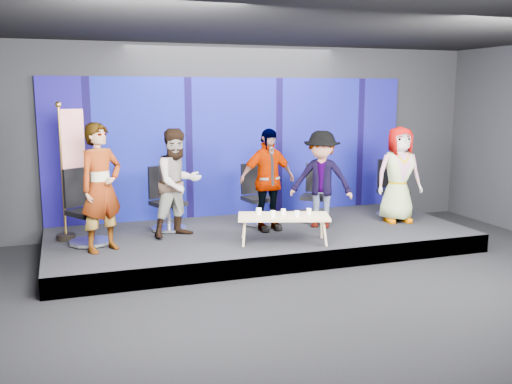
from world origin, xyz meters
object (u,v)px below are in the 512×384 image
Objects in this scene: chair_d at (315,202)px; panelist_d at (321,179)px; panelist_a at (101,188)px; panelist_b at (178,183)px; panelist_c at (267,180)px; chair_e at (392,198)px; chair_c at (257,204)px; mug_a at (259,211)px; chair_a at (87,220)px; mug_d at (297,214)px; flag_stand at (69,168)px; mug_b at (273,214)px; chair_b at (167,209)px; mug_c at (283,212)px; panelist_e at (399,175)px; mug_e at (309,211)px; coffee_table at (284,218)px.

chair_d is 0.62× the size of panelist_d.
panelist_a reaches higher than panelist_b.
chair_e is at bearing -1.00° from panelist_c.
chair_c is 1.23m from mug_a.
chair_a reaches higher than mug_d.
flag_stand is (-3.16, 0.44, 0.29)m from panelist_c.
panelist_c reaches higher than mug_b.
chair_b is 1.02× the size of chair_e.
panelist_c is at bearing -165.85° from chair_e.
mug_c is at bearing -38.91° from panelist_a.
chair_e is 0.62× the size of panelist_e.
chair_c reaches higher than mug_e.
chair_d is 0.68× the size of coffee_table.
coffee_table is at bearing -53.06° from panelist_b.
chair_d is 0.60× the size of panelist_e.
mug_a is (-2.85, -0.49, -0.38)m from panelist_e.
mug_c is at bearing -28.53° from flag_stand.
chair_e is at bearing 22.82° from mug_b.
panelist_d is 19.00× the size of mug_c.
chair_c is 10.64× the size of mug_a.
chair_c is 2.65m from chair_e.
panelist_c is at bearing -22.53° from panelist_a.
panelist_d reaches higher than mug_b.
mug_a is at bearing -127.93° from panelist_c.
panelist_a reaches higher than mug_a.
chair_c is (1.61, -0.07, -0.01)m from chair_b.
chair_d is (1.09, -0.12, -0.01)m from chair_c.
flag_stand reaches higher than mug_d.
panelist_e is 17.14× the size of mug_a.
panelist_d is at bearing -33.32° from chair_a.
coffee_table is 16.46× the size of mug_d.
panelist_a is 21.17× the size of mug_e.
panelist_e is 2.91m from mug_a.
flag_stand is (-3.28, 1.45, 0.68)m from mug_d.
mug_d is (-2.52, -1.31, 0.13)m from chair_e.
chair_a is 3.05m from mug_c.
panelist_d is 1.49m from mug_b.
panelist_e reaches higher than mug_c.
mug_d is (-2.34, -0.84, -0.38)m from panelist_e.
mug_e is at bearing -83.00° from chair_d.
chair_d is at bearing 61.22° from mug_e.
panelist_c is 2.71m from chair_e.
panelist_d reaches higher than mug_a.
mug_d is at bearing -96.93° from panelist_d.
mug_d reaches higher than mug_e.
mug_b is at bearing -99.68° from chair_d.
coffee_table is (2.91, -0.91, 0.01)m from chair_a.
panelist_e is at bearing 19.76° from mug_d.
mug_b is at bearing 163.35° from mug_d.
chair_a reaches higher than chair_c.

